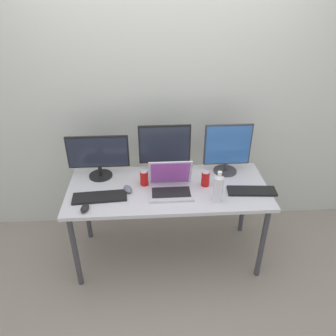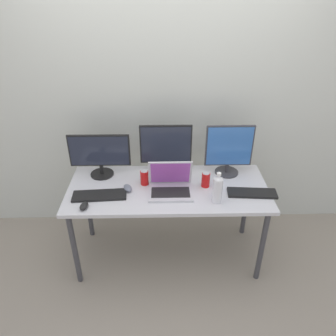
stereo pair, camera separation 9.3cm
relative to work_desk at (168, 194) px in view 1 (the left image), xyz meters
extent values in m
plane|color=gray|center=(0.00, 0.00, -0.67)|extent=(16.00, 16.00, 0.00)
cube|color=silver|center=(0.00, 0.59, 0.63)|extent=(7.00, 0.08, 2.60)
cylinder|color=#424247|center=(-0.74, -0.28, -0.32)|extent=(0.04, 0.04, 0.71)
cylinder|color=#424247|center=(0.74, -0.28, -0.32)|extent=(0.04, 0.04, 0.71)
cylinder|color=#424247|center=(-0.74, 0.28, -0.32)|extent=(0.04, 0.04, 0.71)
cylinder|color=#424247|center=(0.74, 0.28, -0.32)|extent=(0.04, 0.04, 0.71)
cube|color=silver|center=(0.00, 0.00, 0.05)|extent=(1.60, 0.68, 0.03)
cylinder|color=black|center=(-0.56, 0.21, 0.07)|extent=(0.20, 0.20, 0.01)
cylinder|color=black|center=(-0.56, 0.21, 0.12)|extent=(0.03, 0.03, 0.08)
cube|color=black|center=(-0.56, 0.21, 0.30)|extent=(0.50, 0.02, 0.28)
cube|color=#232838|center=(-0.56, 0.19, 0.30)|extent=(0.48, 0.01, 0.25)
cylinder|color=black|center=(-0.01, 0.23, 0.07)|extent=(0.19, 0.19, 0.01)
cylinder|color=black|center=(-0.01, 0.23, 0.13)|extent=(0.03, 0.03, 0.09)
cube|color=black|center=(-0.01, 0.23, 0.34)|extent=(0.43, 0.02, 0.34)
cube|color=#232838|center=(-0.01, 0.22, 0.34)|extent=(0.40, 0.01, 0.31)
cylinder|color=#38383D|center=(0.51, 0.21, 0.07)|extent=(0.20, 0.20, 0.01)
cylinder|color=#38383D|center=(0.51, 0.21, 0.11)|extent=(0.03, 0.03, 0.07)
cube|color=#38383D|center=(0.51, 0.21, 0.33)|extent=(0.39, 0.02, 0.36)
cube|color=#3366B2|center=(0.51, 0.20, 0.33)|extent=(0.37, 0.01, 0.34)
cube|color=silver|center=(0.02, -0.08, 0.08)|extent=(0.34, 0.26, 0.02)
cube|color=black|center=(0.02, -0.10, 0.09)|extent=(0.30, 0.14, 0.00)
cube|color=silver|center=(0.02, 0.00, 0.21)|extent=(0.34, 0.10, 0.24)
cube|color=#A54CB2|center=(0.02, -0.01, 0.21)|extent=(0.30, 0.09, 0.22)
cube|color=black|center=(0.65, -0.11, 0.08)|extent=(0.39, 0.15, 0.02)
cube|color=black|center=(-0.53, -0.11, 0.08)|extent=(0.42, 0.16, 0.02)
ellipsoid|color=black|center=(-0.62, -0.26, 0.09)|extent=(0.07, 0.10, 0.04)
ellipsoid|color=slate|center=(-0.32, -0.03, 0.09)|extent=(0.09, 0.12, 0.04)
cylinder|color=silver|center=(0.36, -0.20, 0.17)|extent=(0.07, 0.07, 0.20)
cone|color=silver|center=(0.36, -0.20, 0.29)|extent=(0.06, 0.06, 0.03)
cylinder|color=white|center=(0.36, -0.20, 0.31)|extent=(0.03, 0.03, 0.02)
cylinder|color=red|center=(0.30, 0.01, 0.13)|extent=(0.07, 0.07, 0.12)
cylinder|color=silver|center=(0.30, 0.01, 0.19)|extent=(0.06, 0.06, 0.00)
cylinder|color=red|center=(-0.19, 0.05, 0.13)|extent=(0.07, 0.07, 0.12)
cylinder|color=silver|center=(-0.19, 0.05, 0.19)|extent=(0.06, 0.06, 0.00)
camera|label=1|loc=(-0.14, -2.17, 1.55)|focal=35.00mm
camera|label=2|loc=(-0.05, -2.18, 1.55)|focal=35.00mm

